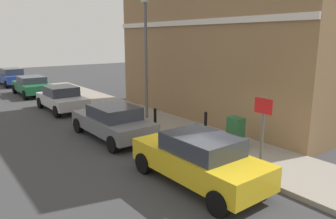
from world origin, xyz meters
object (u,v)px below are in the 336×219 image
Objects in this scene: car_yellow at (199,158)px; car_grey at (113,121)px; car_green at (32,85)px; lamppost at (146,54)px; street_sign at (263,124)px; car_blue at (12,77)px; utility_cabinet at (235,134)px; bollard_far_kerb at (155,119)px; bollard_near_cabinet at (206,123)px; car_silver at (62,98)px.

car_yellow is 5.29m from car_grey.
car_yellow reaches higher than car_green.
car_green is (0.13, 17.91, -0.05)m from car_yellow.
lamppost is (2.70, 1.59, 2.58)m from car_grey.
street_sign reaches higher than car_green.
car_grey is 1.01× the size of car_blue.
street_sign reaches higher than utility_cabinet.
car_grey is 1.76m from bollard_far_kerb.
car_blue reaches higher than bollard_far_kerb.
utility_cabinet is (2.75, -4.15, -0.04)m from car_grey.
car_grey is 18.76m from car_blue.
bollard_far_kerb is at bearing 108.66° from utility_cabinet.
car_yellow is at bearing 178.84° from car_grey.
car_yellow is 24.05m from car_blue.
car_yellow is 0.99× the size of car_blue.
bollard_near_cabinet is at bearing -173.35° from car_blue.
car_blue is at bearing 98.98° from lamppost.
street_sign reaches higher than car_grey.
car_yellow is at bearing -157.87° from utility_cabinet.
car_yellow is 11.63m from car_silver.
bollard_far_kerb is at bearing -20.99° from car_yellow.
car_yellow is at bearing -111.80° from lamppost.
bollard_far_kerb is at bearing -168.20° from car_silver.
lamppost reaches higher than car_yellow.
car_grey is at bearing 179.76° from car_green.
utility_cabinet is at bearing -68.88° from car_yellow.
street_sign is at bearing -89.87° from bollard_far_kerb.
bollard_far_kerb is 0.18× the size of lamppost.
bollard_near_cabinet and bollard_far_kerb have the same top height.
car_green is at bearing -0.94° from car_grey.
car_grey is 0.76× the size of lamppost.
car_yellow is 4.03m from bollard_near_cabinet.
car_blue reaches higher than car_green.
utility_cabinet is at bearing -166.03° from car_silver.
car_silver is 3.86× the size of bollard_near_cabinet.
street_sign reaches higher than bollard_far_kerb.
car_grey is 12.63m from car_green.
car_yellow is at bearing -109.98° from bollard_far_kerb.
car_green is 16.99m from utility_cabinet.
car_yellow reaches higher than bollard_near_cabinet.
car_grey is 1.88× the size of street_sign.
car_blue reaches higher than car_grey.
car_yellow is 0.74× the size of lamppost.
car_blue is at bearing 0.99° from car_green.
bollard_far_kerb is 5.46m from street_sign.
street_sign is (1.61, -6.12, 0.94)m from car_grey.
street_sign is at bearing -117.52° from car_yellow.
bollard_near_cabinet is 3.95m from street_sign.
car_blue reaches higher than car_silver.
car_yellow is 0.99× the size of car_green.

